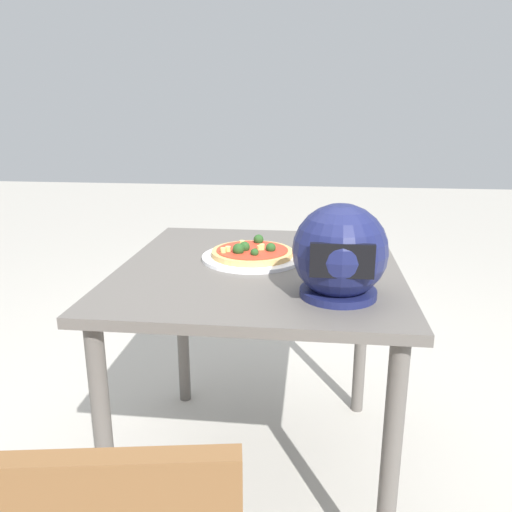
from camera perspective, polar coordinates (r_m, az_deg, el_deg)
ground_plane at (r=2.01m, az=0.39°, el=-22.64°), size 14.00×14.00×0.00m
dining_table at (r=1.67m, az=0.43°, el=-4.35°), size 0.88×0.97×0.78m
pizza_plate at (r=1.70m, az=-0.42°, el=-0.15°), size 0.34×0.34×0.01m
pizza at (r=1.69m, az=-0.45°, el=0.47°), size 0.27×0.27×0.05m
motorcycle_helmet at (r=1.35m, az=9.36°, el=0.31°), size 0.25×0.25×0.25m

